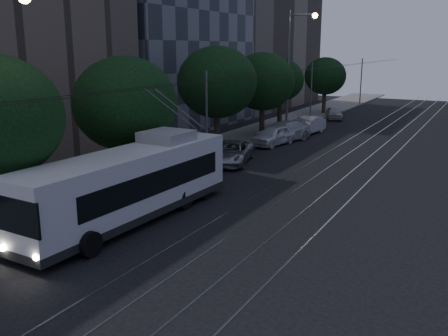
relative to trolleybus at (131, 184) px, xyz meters
name	(u,v)px	position (x,y,z in m)	size (l,w,h in m)	color
ground	(195,228)	(2.90, 0.51, -1.64)	(120.00, 120.00, 0.00)	black
sidewalk	(245,137)	(-4.60, 20.51, -1.57)	(5.00, 90.00, 0.15)	gray
tram_rails	(366,150)	(5.40, 20.51, -1.63)	(4.52, 90.00, 0.02)	#919299
overhead_wires	(274,98)	(-2.07, 20.51, 1.83)	(2.23, 90.00, 6.00)	black
trolleybus	(131,184)	(0.00, 0.00, 0.00)	(2.95, 11.99, 5.63)	#BBBBBD
pickup_silver	(231,152)	(-1.40, 11.85, -0.93)	(2.38, 5.16, 1.43)	#96979D
car_white_a	(273,135)	(-1.40, 18.97, -0.89)	(1.78, 4.42, 1.51)	silver
car_white_b	(283,131)	(-1.40, 20.86, -0.86)	(2.20, 5.40, 1.57)	silver
car_white_c	(307,125)	(-0.83, 25.12, -0.89)	(1.59, 4.56, 1.50)	silver
car_white_d	(334,113)	(-1.40, 35.31, -0.98)	(1.55, 3.86, 1.32)	#B6B6BA
tree_1	(125,104)	(-3.60, 4.17, 2.88)	(5.48, 5.48, 7.00)	black
tree_2	(217,82)	(-3.88, 14.51, 3.35)	(5.60, 5.60, 7.53)	black
tree_3	(263,82)	(-3.60, 21.65, 3.00)	(5.28, 5.28, 7.03)	black
tree_4	(280,80)	(-4.10, 26.75, 2.82)	(4.31, 4.31, 6.42)	black
tree_5	(325,76)	(-3.60, 38.65, 2.61)	(4.60, 4.60, 6.34)	black
streetlamp_near	(3,93)	(-2.48, -4.04, 4.11)	(2.32, 0.44, 9.51)	slate
streetlamp_far	(293,61)	(-1.88, 23.94, 4.60)	(2.50, 0.44, 10.40)	slate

